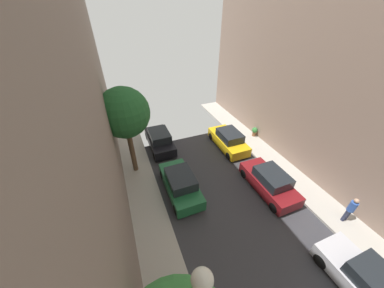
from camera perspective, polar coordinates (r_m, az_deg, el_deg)
parked_car_left_2 at (r=13.15m, az=-3.30°, el=-11.11°), size 1.78×4.20×1.57m
parked_car_left_3 at (r=17.20m, az=-9.14°, el=1.14°), size 1.78×4.20×1.57m
parked_car_right_1 at (r=12.44m, az=41.82°, el=-27.86°), size 1.78×4.20×1.57m
parked_car_right_2 at (r=14.15m, az=21.05°, el=-9.95°), size 1.78×4.20×1.57m
parked_car_right_3 at (r=17.26m, az=10.27°, el=1.14°), size 1.78×4.20×1.57m
pedestrian at (r=14.28m, az=38.25°, el=-14.24°), size 0.40×0.36×1.72m
street_tree_0 at (r=13.04m, az=-18.64°, el=8.23°), size 3.16×3.16×6.16m
potted_plant_2 at (r=19.21m, az=17.28°, el=3.52°), size 0.50×0.50×0.85m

